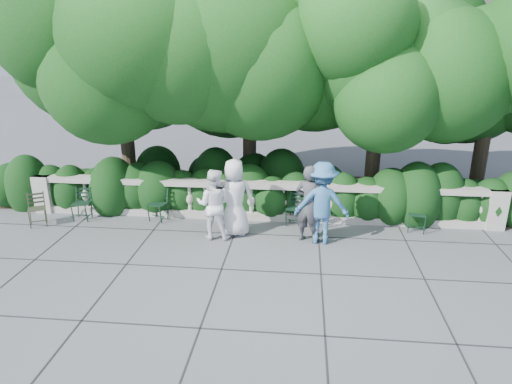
# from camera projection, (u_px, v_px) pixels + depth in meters

# --- Properties ---
(ground) EXTENTS (90.00, 90.00, 0.00)m
(ground) POSITION_uv_depth(u_px,v_px,m) (251.00, 249.00, 10.13)
(ground) COLOR #505157
(ground) RESTS_ON ground
(balustrade) EXTENTS (12.00, 0.44, 1.00)m
(balustrade) POSITION_uv_depth(u_px,v_px,m) (259.00, 201.00, 11.67)
(balustrade) COLOR #9E998E
(balustrade) RESTS_ON ground
(shrub_hedge) EXTENTS (15.00, 2.60, 1.70)m
(shrub_hedge) POSITION_uv_depth(u_px,v_px,m) (263.00, 203.00, 12.96)
(shrub_hedge) COLOR black
(shrub_hedge) RESTS_ON ground
(tree_canopy) EXTENTS (15.04, 6.52, 6.78)m
(tree_canopy) POSITION_uv_depth(u_px,v_px,m) (291.00, 58.00, 11.80)
(tree_canopy) COLOR #3F3023
(tree_canopy) RESTS_ON ground
(chair_a) EXTENTS (0.46, 0.50, 0.84)m
(chair_a) POSITION_uv_depth(u_px,v_px,m) (81.00, 222.00, 11.64)
(chair_a) COLOR black
(chair_a) RESTS_ON ground
(chair_b) EXTENTS (0.55, 0.58, 0.84)m
(chair_b) POSITION_uv_depth(u_px,v_px,m) (156.00, 222.00, 11.59)
(chair_b) COLOR black
(chair_b) RESTS_ON ground
(chair_c) EXTENTS (0.54, 0.57, 0.84)m
(chair_c) POSITION_uv_depth(u_px,v_px,m) (320.00, 228.00, 11.24)
(chair_c) COLOR black
(chair_c) RESTS_ON ground
(chair_d) EXTENTS (0.56, 0.59, 0.84)m
(chair_d) POSITION_uv_depth(u_px,v_px,m) (293.00, 227.00, 11.29)
(chair_d) COLOR black
(chair_d) RESTS_ON ground
(chair_e) EXTENTS (0.52, 0.55, 0.84)m
(chair_e) POSITION_uv_depth(u_px,v_px,m) (415.00, 234.00, 10.93)
(chair_e) COLOR black
(chair_e) RESTS_ON ground
(chair_weathered) EXTENTS (0.62, 0.63, 0.84)m
(chair_weathered) POSITION_uv_depth(u_px,v_px,m) (39.00, 228.00, 11.27)
(chair_weathered) COLOR black
(chair_weathered) RESTS_ON ground
(person_businessman) EXTENTS (0.96, 0.68, 1.85)m
(person_businessman) POSITION_uv_depth(u_px,v_px,m) (235.00, 198.00, 10.59)
(person_businessman) COLOR silver
(person_businessman) RESTS_ON ground
(person_woman_grey) EXTENTS (0.78, 0.67, 1.81)m
(person_woman_grey) POSITION_uv_depth(u_px,v_px,m) (309.00, 204.00, 10.25)
(person_woman_grey) COLOR #3B3C40
(person_woman_grey) RESTS_ON ground
(person_casual_man) EXTENTS (0.82, 0.64, 1.66)m
(person_casual_man) POSITION_uv_depth(u_px,v_px,m) (214.00, 204.00, 10.45)
(person_casual_man) COLOR white
(person_casual_man) RESTS_ON ground
(person_older_blue) EXTENTS (1.25, 0.74, 1.89)m
(person_older_blue) POSITION_uv_depth(u_px,v_px,m) (322.00, 203.00, 10.18)
(person_older_blue) COLOR #33679A
(person_older_blue) RESTS_ON ground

